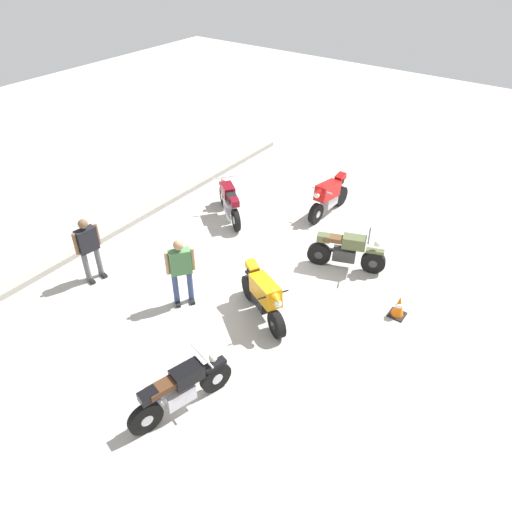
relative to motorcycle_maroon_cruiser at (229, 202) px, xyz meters
The scene contains 10 objects.
ground_plane 3.17m from the motorcycle_maroon_cruiser, 126.88° to the right, with size 40.00×40.00×0.00m, color #B7B2A8.
curb_edge 2.85m from the motorcycle_maroon_cruiser, 131.81° to the left, with size 14.00×0.30×0.15m, color #9C978F.
motorcycle_maroon_cruiser is the anchor object (origin of this frame).
motorcycle_olive_vintage 3.88m from the motorcycle_maroon_cruiser, 93.03° to the right, with size 0.92×1.88×1.07m.
motorcycle_red_sportbike 2.91m from the motorcycle_maroon_cruiser, 49.52° to the right, with size 1.96×0.70×1.14m.
motorcycle_orange_sportbike 4.34m from the motorcycle_maroon_cruiser, 131.52° to the right, with size 1.13×1.79×1.14m.
motorcycle_black_cruiser 6.73m from the motorcycle_maroon_cruiser, 148.76° to the right, with size 2.04×0.89×1.09m.
person_in_green_shirt 3.89m from the motorcycle_maroon_cruiser, 157.25° to the right, with size 0.58×0.52×1.70m.
person_in_black_shirt 4.32m from the motorcycle_maroon_cruiser, 168.24° to the left, with size 0.66×0.36×1.68m.
traffic_cone 5.78m from the motorcycle_maroon_cruiser, 101.01° to the right, with size 0.36×0.36×0.53m.
Camera 1 is at (-7.52, -5.29, 7.40)m, focal length 33.73 mm.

